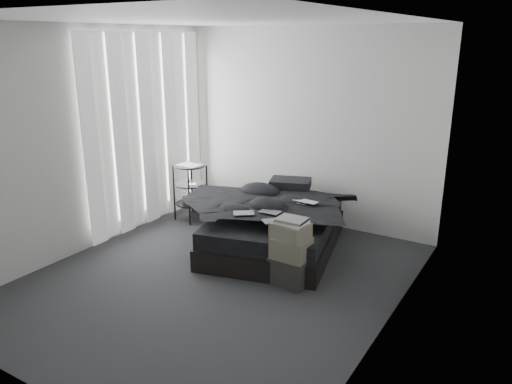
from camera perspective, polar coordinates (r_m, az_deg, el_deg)
The scene contains 25 objects.
floor at distance 5.38m, azimuth -4.52°, elevation -9.82°, with size 3.60×4.20×0.01m, color #29292B.
ceiling at distance 4.80m, azimuth -5.29°, elevation 19.02°, with size 3.60×4.20×0.01m, color white.
wall_back at distance 6.70m, azimuth 5.87°, elevation 7.32°, with size 3.60×0.01×2.60m, color silver.
wall_front at distance 3.54m, azimuth -25.41°, elevation -3.38°, with size 3.60×0.01×2.60m, color silver.
wall_left at distance 6.15m, azimuth -18.60°, elevation 5.62°, with size 0.01×4.20×2.60m, color silver.
wall_right at distance 4.16m, azimuth 15.57°, elevation 0.59°, with size 0.01×4.20×2.60m, color silver.
window_left at distance 6.73m, azimuth -12.68°, elevation 7.47°, with size 0.02×2.00×2.30m, color white.
curtain_left at distance 6.71m, azimuth -12.33°, elevation 6.85°, with size 0.06×2.12×2.48m, color white.
bed at distance 6.05m, azimuth 2.12°, elevation -5.33°, with size 1.38×1.82×0.25m, color black.
mattress at distance 5.97m, azimuth 2.15°, elevation -3.37°, with size 1.33×1.77×0.19m, color black.
duvet at distance 5.86m, azimuth 2.05°, elevation -1.65°, with size 1.35×1.56×0.21m, color black.
pillow_lower at distance 6.58m, azimuth 3.46°, elevation 0.05°, with size 0.55×0.37×0.12m, color black.
pillow_upper at distance 6.51m, azimuth 3.97°, elevation 0.97°, with size 0.51×0.35×0.12m, color black.
laptop at distance 5.83m, azimuth 5.49°, elevation -0.60°, with size 0.29×0.19×0.02m, color silver.
comic_a at distance 5.49m, azimuth -1.42°, elevation -1.76°, with size 0.23×0.15×0.01m, color black.
comic_b at distance 5.53m, azimuth 1.64°, elevation -1.56°, with size 0.23×0.15×0.01m, color black.
comic_c at distance 5.26m, azimuth 2.04°, elevation -2.52°, with size 0.23×0.15×0.01m, color black.
side_stand at distance 6.95m, azimuth -7.49°, elevation -0.10°, with size 0.42×0.42×0.78m, color black.
papers at distance 6.83m, azimuth -7.63°, elevation 3.04°, with size 0.30×0.22×0.02m, color white.
floor_books at distance 7.02m, azimuth -6.57°, elevation -2.66°, with size 0.13×0.19×0.13m, color black.
box_lower at distance 5.23m, azimuth 3.95°, elevation -8.90°, with size 0.39×0.31×0.29m, color black.
box_mid at distance 5.11m, azimuth 4.04°, elevation -6.39°, with size 0.37×0.29×0.22m, color #5B5748.
box_upper at distance 5.05m, azimuth 3.97°, elevation -4.38°, with size 0.35×0.28×0.15m, color #5B5748.
art_book_white at distance 5.02m, azimuth 4.08°, elevation -3.43°, with size 0.30×0.24×0.03m, color silver.
art_book_snake at distance 5.00m, azimuth 4.11°, elevation -3.17°, with size 0.29×0.23×0.03m, color silver.
Camera 1 is at (2.86, -3.85, 2.45)m, focal length 35.00 mm.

